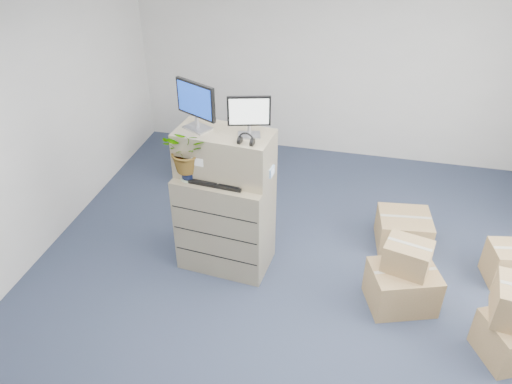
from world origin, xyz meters
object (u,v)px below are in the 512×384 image
office_chair (216,150)px  monitor_right (249,114)px  filing_cabinet_lower (225,221)px  potted_plant (188,155)px  keyboard (218,181)px  monitor_left (196,103)px  water_bottle (233,161)px

office_chair → monitor_right: bearing=103.5°
filing_cabinet_lower → office_chair: (-0.67, 1.83, -0.18)m
filing_cabinet_lower → monitor_right: bearing=12.8°
monitor_right → potted_plant: bearing=177.4°
keyboard → monitor_left: bearing=149.6°
filing_cabinet_lower → keyboard: (-0.02, -0.11, 0.58)m
filing_cabinet_lower → water_bottle: water_bottle is taller
monitor_right → keyboard: (-0.29, -0.14, -0.70)m
water_bottle → office_chair: water_bottle is taller
filing_cabinet_lower → monitor_left: size_ratio=2.33×
keyboard → monitor_right: bearing=31.7°
monitor_left → potted_plant: bearing=-82.3°
monitor_right → potted_plant: monitor_right is taller
keyboard → water_bottle: bearing=64.4°
water_bottle → office_chair: bearing=113.4°
filing_cabinet_lower → potted_plant: bearing=-157.7°
keyboard → potted_plant: potted_plant is taller
filing_cabinet_lower → office_chair: size_ratio=1.46×
monitor_left → water_bottle: 0.70m
monitor_left → monitor_right: bearing=23.6°
monitor_right → water_bottle: (-0.18, 0.04, -0.56)m
keyboard → water_bottle: water_bottle is taller
monitor_left → keyboard: bearing=-8.5°
monitor_right → water_bottle: size_ratio=1.30×
potted_plant → water_bottle: bearing=22.4°
monitor_right → office_chair: bearing=102.5°
keyboard → water_bottle: 0.26m
water_bottle → potted_plant: potted_plant is taller
monitor_right → office_chair: (-0.94, 1.80, -1.45)m
office_chair → water_bottle: bearing=99.3°
monitor_right → potted_plant: 0.75m
monitor_left → office_chair: (-0.40, 1.77, -1.50)m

